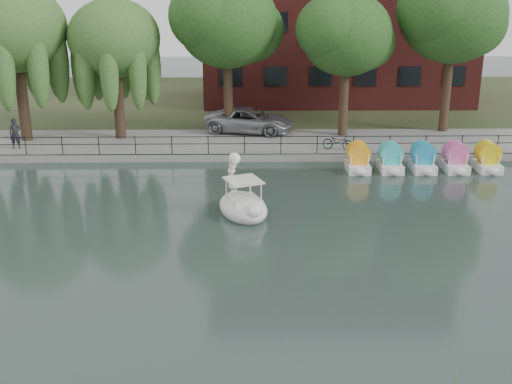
{
  "coord_description": "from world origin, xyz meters",
  "views": [
    {
      "loc": [
        0.15,
        -20.92,
        9.81
      ],
      "look_at": [
        0.5,
        4.0,
        1.3
      ],
      "focal_mm": 45.0,
      "sensor_mm": 36.0,
      "label": 1
    }
  ],
  "objects_px": {
    "pedestrian": "(15,131)",
    "swan_boat": "(243,202)",
    "minivan": "(249,119)",
    "bicycle": "(338,141)"
  },
  "relations": [
    {
      "from": "minivan",
      "to": "bicycle",
      "type": "distance_m",
      "value": 6.51
    },
    {
      "from": "minivan",
      "to": "pedestrian",
      "type": "relative_size",
      "value": 3.16
    },
    {
      "from": "bicycle",
      "to": "pedestrian",
      "type": "distance_m",
      "value": 18.2
    },
    {
      "from": "pedestrian",
      "to": "swan_boat",
      "type": "height_order",
      "value": "swan_boat"
    },
    {
      "from": "swan_boat",
      "to": "pedestrian",
      "type": "bearing_deg",
      "value": 121.33
    },
    {
      "from": "pedestrian",
      "to": "swan_boat",
      "type": "xyz_separation_m",
      "value": [
        12.88,
        -9.68,
        -0.84
      ]
    },
    {
      "from": "pedestrian",
      "to": "bicycle",
      "type": "bearing_deg",
      "value": -14.43
    },
    {
      "from": "bicycle",
      "to": "swan_boat",
      "type": "relative_size",
      "value": 0.5
    },
    {
      "from": "bicycle",
      "to": "swan_boat",
      "type": "xyz_separation_m",
      "value": [
        -5.3,
        -9.21,
        -0.35
      ]
    },
    {
      "from": "swan_boat",
      "to": "minivan",
      "type": "bearing_deg",
      "value": 66.77
    }
  ]
}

